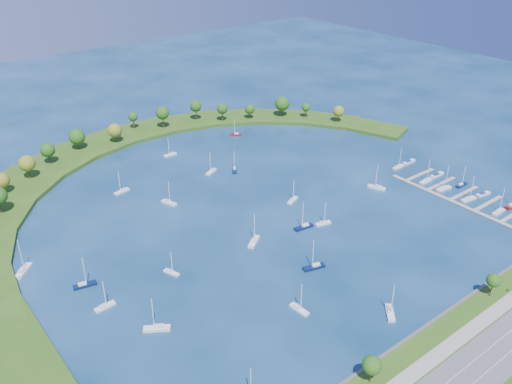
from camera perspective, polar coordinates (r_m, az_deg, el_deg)
ground at (r=258.48m, az=-0.19°, el=-1.51°), size 700.00×700.00×0.00m
south_shoreline at (r=195.24m, az=23.52°, el=-15.25°), size 420.00×43.10×11.60m
breakwater at (r=274.82m, az=-14.19°, el=-0.30°), size 286.74×247.64×2.00m
breakwater_trees at (r=311.17m, az=-13.05°, el=5.17°), size 242.37×92.58×14.37m
harbor_tower at (r=341.29m, az=-14.24°, el=6.00°), size 2.60×2.60×4.56m
dock_system at (r=282.33m, az=21.60°, el=-0.86°), size 24.28×82.00×1.60m
moored_boat_0 at (r=216.77m, az=-17.55°, el=-9.23°), size 8.94×4.10×12.69m
moored_boat_1 at (r=291.59m, az=-4.72°, el=2.21°), size 8.29×5.63×11.93m
moored_boat_2 at (r=245.78m, az=7.05°, el=-3.21°), size 7.64×3.83×10.82m
moored_boat_3 at (r=314.62m, az=-8.99°, el=3.95°), size 7.64×2.24×11.19m
moored_boat_4 at (r=204.61m, az=-15.60°, el=-11.44°), size 7.83×2.68×11.31m
moored_boat_5 at (r=263.66m, az=-9.13°, el=-1.04°), size 4.85×8.63×12.23m
moored_boat_6 at (r=292.89m, az=-2.27°, el=2.41°), size 6.56×7.85×11.85m
moored_boat_7 at (r=215.88m, az=-8.88°, el=-8.27°), size 4.15×7.17×10.18m
moored_boat_9 at (r=231.03m, az=-0.23°, el=-5.17°), size 9.20×7.52×13.79m
moored_boat_10 at (r=339.34m, az=-2.16°, el=6.11°), size 6.84×6.42×10.78m
moored_boat_11 at (r=196.84m, az=4.55°, el=-12.10°), size 2.76×8.24×11.93m
moored_boat_12 at (r=232.55m, az=-23.24°, el=-7.54°), size 8.83×8.84×14.34m
moored_boat_13 at (r=280.84m, az=12.58°, el=0.53°), size 5.60×9.31×13.24m
moored_boat_14 at (r=278.70m, az=-13.90°, el=0.14°), size 8.38×3.70×11.91m
moored_boat_15 at (r=241.95m, az=5.03°, el=-3.62°), size 9.40×3.73×13.44m
moored_boat_16 at (r=217.31m, az=6.11°, el=-7.76°), size 9.43×4.84×13.35m
moored_boat_17 at (r=200.43m, az=13.90°, el=-12.12°), size 7.80×8.24×13.04m
moored_boat_18 at (r=263.00m, az=3.87°, el=-0.81°), size 8.01×4.95×11.41m
moored_boat_19 at (r=191.77m, az=-10.35°, el=-13.82°), size 8.94×7.13×13.31m
docked_boat_2 at (r=276.65m, az=24.11°, el=-1.86°), size 8.48×2.68×12.33m
docked_boat_3 at (r=284.84m, az=25.33°, el=-1.27°), size 9.13×3.18×13.18m
docked_boat_4 at (r=282.79m, az=21.42°, el=-0.65°), size 8.83×3.67×12.59m
docked_boat_5 at (r=290.70m, az=22.74°, el=-0.19°), size 8.52×3.62×1.68m
docked_boat_6 at (r=288.92m, az=19.10°, el=0.40°), size 9.23×3.89×13.15m
docked_boat_7 at (r=295.76m, az=20.76°, el=0.74°), size 7.57×2.22×11.08m
docked_boat_8 at (r=293.96m, az=17.41°, el=1.16°), size 8.57×2.58×12.53m
docked_boat_9 at (r=302.45m, az=18.45°, el=1.72°), size 9.48×2.81×1.92m
docked_boat_10 at (r=305.83m, az=14.71°, el=2.61°), size 7.83×2.42×11.42m
docked_boat_11 at (r=313.64m, az=15.76°, el=3.08°), size 8.82×2.73×1.78m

